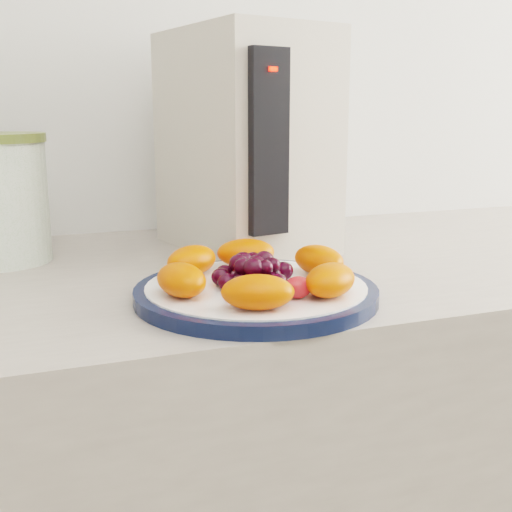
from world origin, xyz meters
name	(u,v)px	position (x,y,z in m)	size (l,w,h in m)	color
plate_rim	(256,293)	(0.05, 1.03, 0.91)	(0.27, 0.27, 0.01)	#0C1533
plate_face	(256,292)	(0.05, 1.03, 0.91)	(0.25, 0.25, 0.02)	white
appliance_body	(245,142)	(0.13, 1.30, 1.06)	(0.18, 0.26, 0.32)	beige
appliance_panel	(268,143)	(0.12, 1.17, 1.07)	(0.06, 0.02, 0.24)	black
appliance_led	(273,69)	(0.12, 1.16, 1.16)	(0.01, 0.01, 0.01)	#FF0C05
fruit_plate	(256,271)	(0.05, 1.03, 0.93)	(0.23, 0.24, 0.03)	#EF3900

